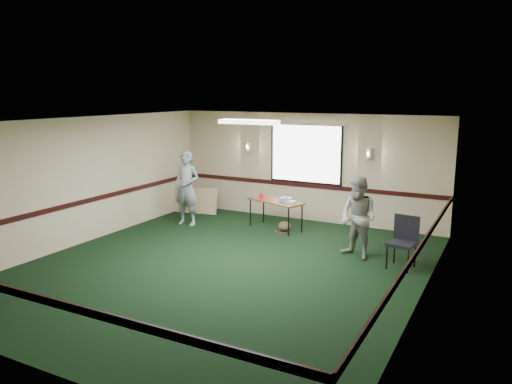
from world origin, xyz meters
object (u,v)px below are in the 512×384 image
at_px(projector, 286,200).
at_px(person_left, 187,188).
at_px(folding_table, 276,202).
at_px(person_right, 358,218).
at_px(conference_chair, 404,238).

height_order(projector, person_left, person_left).
relative_size(projector, person_left, 0.15).
bearing_deg(projector, folding_table, -177.83).
bearing_deg(person_left, folding_table, 13.08).
xyz_separation_m(folding_table, person_right, (2.33, -1.15, 0.16)).
bearing_deg(conference_chair, projector, 164.34).
xyz_separation_m(projector, conference_chair, (2.96, -1.26, -0.18)).
relative_size(projector, conference_chair, 0.28).
height_order(projector, person_right, person_right).
bearing_deg(conference_chair, person_left, -179.22).
distance_m(projector, person_left, 2.45).
bearing_deg(person_right, conference_chair, 16.88).
height_order(projector, conference_chair, conference_chair).
bearing_deg(conference_chair, folding_table, 166.18).
bearing_deg(folding_table, projector, 20.55).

